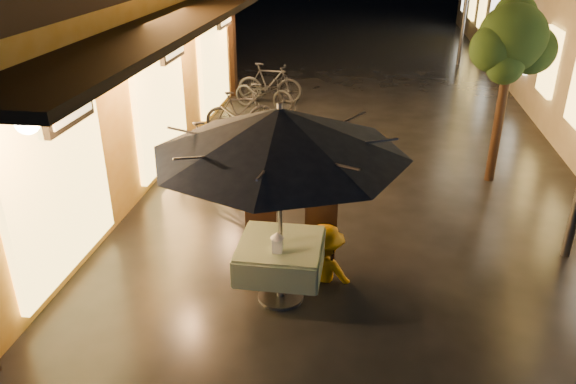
% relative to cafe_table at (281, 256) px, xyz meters
% --- Properties ---
extents(ground, '(90.00, 90.00, 0.00)m').
position_rel_cafe_table_xyz_m(ground, '(0.74, -0.45, -0.59)').
color(ground, black).
rests_on(ground, ground).
extents(street_tree, '(1.43, 1.20, 3.15)m').
position_rel_cafe_table_xyz_m(street_tree, '(3.16, 4.06, 1.83)').
color(street_tree, black).
rests_on(street_tree, ground).
extents(cafe_table, '(0.99, 0.99, 0.78)m').
position_rel_cafe_table_xyz_m(cafe_table, '(0.00, 0.00, 0.00)').
color(cafe_table, '#59595E').
rests_on(cafe_table, ground).
extents(patio_umbrella, '(2.85, 2.85, 2.46)m').
position_rel_cafe_table_xyz_m(patio_umbrella, '(0.00, -0.00, 1.56)').
color(patio_umbrella, '#59595E').
rests_on(patio_umbrella, ground).
extents(cafe_chair_left, '(0.42, 0.42, 0.97)m').
position_rel_cafe_table_xyz_m(cafe_chair_left, '(-0.40, 0.74, -0.05)').
color(cafe_chair_left, black).
rests_on(cafe_chair_left, ground).
extents(cafe_chair_right, '(0.42, 0.42, 0.97)m').
position_rel_cafe_table_xyz_m(cafe_chair_right, '(0.40, 0.74, -0.05)').
color(cafe_chair_right, black).
rests_on(cafe_chair_right, ground).
extents(table_lantern, '(0.16, 0.16, 0.25)m').
position_rel_cafe_table_xyz_m(table_lantern, '(-0.00, -0.21, 0.33)').
color(table_lantern, white).
rests_on(table_lantern, cafe_table).
extents(person_orange, '(0.75, 0.62, 1.40)m').
position_rel_cafe_table_xyz_m(person_orange, '(-0.38, 0.52, 0.11)').
color(person_orange, '#C14920').
rests_on(person_orange, ground).
extents(person_yellow, '(1.00, 0.70, 1.41)m').
position_rel_cafe_table_xyz_m(person_yellow, '(0.48, 0.56, 0.12)').
color(person_yellow, '#CF8100').
rests_on(person_yellow, ground).
extents(bicycle_0, '(1.97, 1.35, 0.98)m').
position_rel_cafe_table_xyz_m(bicycle_0, '(-1.51, 2.85, -0.10)').
color(bicycle_0, black).
rests_on(bicycle_0, ground).
extents(bicycle_1, '(1.70, 1.12, 1.00)m').
position_rel_cafe_table_xyz_m(bicycle_1, '(-1.82, 3.66, -0.09)').
color(bicycle_1, black).
rests_on(bicycle_1, ground).
extents(bicycle_2, '(1.71, 0.66, 0.89)m').
position_rel_cafe_table_xyz_m(bicycle_2, '(-1.57, 4.79, -0.14)').
color(bicycle_2, black).
rests_on(bicycle_2, ground).
extents(bicycle_3, '(1.57, 0.82, 0.91)m').
position_rel_cafe_table_xyz_m(bicycle_3, '(-1.85, 5.96, -0.13)').
color(bicycle_3, black).
rests_on(bicycle_3, ground).
extents(bicycle_4, '(1.74, 1.09, 0.86)m').
position_rel_cafe_table_xyz_m(bicycle_4, '(-1.65, 7.70, -0.16)').
color(bicycle_4, black).
rests_on(bicycle_4, ground).
extents(bicycle_5, '(1.71, 0.56, 1.01)m').
position_rel_cafe_table_xyz_m(bicycle_5, '(-1.62, 8.28, -0.08)').
color(bicycle_5, '#212228').
rests_on(bicycle_5, ground).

